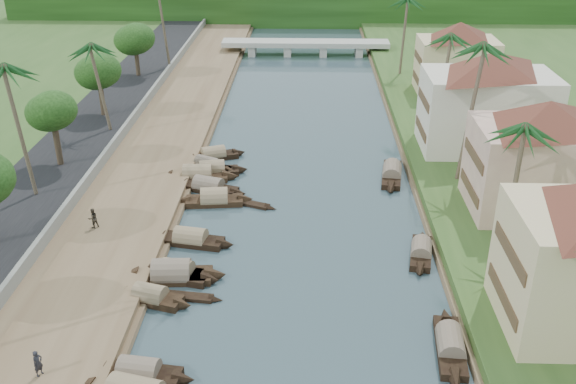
{
  "coord_description": "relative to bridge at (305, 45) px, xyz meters",
  "views": [
    {
      "loc": [
        0.44,
        -35.92,
        26.89
      ],
      "look_at": [
        -1.15,
        14.92,
        2.0
      ],
      "focal_mm": 40.0,
      "sensor_mm": 36.0,
      "label": 1
    }
  ],
  "objects": [
    {
      "name": "sampan_7",
      "position": [
        -8.92,
        -62.89,
        -1.31
      ],
      "size": [
        7.7,
        2.9,
        2.04
      ],
      "rotation": [
        0.0,
        0.0,
        -0.19
      ],
      "color": "black",
      "rests_on": "ground"
    },
    {
      "name": "sampan_5",
      "position": [
        -9.1,
        -67.95,
        -1.31
      ],
      "size": [
        7.01,
        3.11,
        2.19
      ],
      "rotation": [
        0.0,
        0.0,
        -0.22
      ],
      "color": "black",
      "rests_on": "ground"
    },
    {
      "name": "palm_5",
      "position": [
        -24.0,
        -56.94,
        11.03
      ],
      "size": [
        3.2,
        3.2,
        13.2
      ],
      "color": "brown",
      "rests_on": "ground"
    },
    {
      "name": "sampan_10",
      "position": [
        -10.33,
        -50.43,
        -1.3
      ],
      "size": [
        8.45,
        2.22,
        2.3
      ],
      "rotation": [
        0.0,
        0.0,
        0.04
      ],
      "color": "black",
      "rests_on": "ground"
    },
    {
      "name": "retaining_wall",
      "position": [
        -20.2,
        -52.0,
        -0.37
      ],
      "size": [
        0.4,
        180.0,
        1.1
      ],
      "primitive_type": "cube",
      "color": "gray",
      "rests_on": "left_bank"
    },
    {
      "name": "sampan_9",
      "position": [
        -8.88,
        -52.99,
        -1.31
      ],
      "size": [
        8.08,
        4.1,
        2.05
      ],
      "rotation": [
        0.0,
        0.0,
        -0.34
      ],
      "color": "black",
      "rests_on": "ground"
    },
    {
      "name": "tree_6",
      "position": [
        24.0,
        -41.05,
        4.15
      ],
      "size": [
        4.28,
        4.28,
        6.52
      ],
      "color": "#4C3D2B",
      "rests_on": "ground"
    },
    {
      "name": "bridge",
      "position": [
        0.0,
        0.0,
        0.0
      ],
      "size": [
        28.0,
        4.0,
        2.4
      ],
      "color": "#A9A99E",
      "rests_on": "ground"
    },
    {
      "name": "palm_6",
      "position": [
        -22.0,
        -40.39,
        8.99
      ],
      "size": [
        3.2,
        3.2,
        11.07
      ],
      "color": "brown",
      "rests_on": "ground"
    },
    {
      "name": "building_far",
      "position": [
        18.99,
        -44.0,
        4.66
      ],
      "size": [
        15.59,
        15.59,
        10.2
      ],
      "color": "silver",
      "rests_on": "right_bank"
    },
    {
      "name": "person_far",
      "position": [
        -17.16,
        -61.82,
        -0.06
      ],
      "size": [
        1.05,
        1.05,
        1.72
      ],
      "primitive_type": "imported",
      "rotation": [
        0.0,
        0.0,
        3.9
      ],
      "color": "#373026",
      "rests_on": "left_bank"
    },
    {
      "name": "sampan_16",
      "position": [
        9.0,
        -49.31,
        -1.31
      ],
      "size": [
        2.85,
        8.95,
        2.16
      ],
      "rotation": [
        0.0,
        0.0,
        1.43
      ],
      "color": "black",
      "rests_on": "ground"
    },
    {
      "name": "sampan_3",
      "position": [
        -9.36,
        -78.64,
        -1.31
      ],
      "size": [
        7.21,
        2.37,
        1.95
      ],
      "rotation": [
        0.0,
        0.0,
        -0.13
      ],
      "color": "black",
      "rests_on": "ground"
    },
    {
      "name": "ground",
      "position": [
        -0.0,
        -72.0,
        -1.72
      ],
      "size": [
        220.0,
        220.0,
        0.0
      ],
      "primitive_type": "plane",
      "color": "#34474E",
      "rests_on": "ground"
    },
    {
      "name": "canoe_2",
      "position": [
        -5.04,
        -55.67,
        -1.62
      ],
      "size": [
        6.05,
        3.09,
        0.9
      ],
      "rotation": [
        0.0,
        0.0,
        -0.38
      ],
      "color": "black",
      "rests_on": "ground"
    },
    {
      "name": "sampan_4",
      "position": [
        -10.43,
        -70.96,
        -1.32
      ],
      "size": [
        6.64,
        3.14,
        1.9
      ],
      "rotation": [
        0.0,
        0.0,
        -0.28
      ],
      "color": "black",
      "rests_on": "ground"
    },
    {
      "name": "sampan_8",
      "position": [
        -7.96,
        -55.64,
        -1.31
      ],
      "size": [
        7.43,
        2.49,
        2.26
      ],
      "rotation": [
        0.0,
        0.0,
        0.1
      ],
      "color": "black",
      "rests_on": "ground"
    },
    {
      "name": "person_near",
      "position": [
        -14.96,
        -79.41,
        -0.07
      ],
      "size": [
        0.65,
        0.74,
        1.7
      ],
      "primitive_type": "imported",
      "rotation": [
        0.0,
        0.0,
        1.08
      ],
      "color": "black",
      "rests_on": "left_bank"
    },
    {
      "name": "building_distant",
      "position": [
        19.99,
        -24.0,
        4.16
      ],
      "size": [
        12.62,
        12.62,
        9.2
      ],
      "color": "beige",
      "rests_on": "right_bank"
    },
    {
      "name": "sampan_15",
      "position": [
        9.61,
        -64.25,
        -1.32
      ],
      "size": [
        2.68,
        7.06,
        1.9
      ],
      "rotation": [
        0.0,
        0.0,
        1.38
      ],
      "color": "black",
      "rests_on": "ground"
    },
    {
      "name": "right_bank",
      "position": [
        19.0,
        -52.0,
        -1.12
      ],
      "size": [
        16.0,
        180.0,
        1.2
      ],
      "primitive_type": "cube",
      "color": "#2F4E1F",
      "rests_on": "ground"
    },
    {
      "name": "palm_2",
      "position": [
        15.0,
        -52.02,
        11.88
      ],
      "size": [
        3.2,
        3.2,
        14.3
      ],
      "color": "brown",
      "rests_on": "ground"
    },
    {
      "name": "road",
      "position": [
        -24.5,
        -52.0,
        -1.02
      ],
      "size": [
        8.0,
        180.0,
        1.4
      ],
      "primitive_type": "cube",
      "color": "black",
      "rests_on": "ground"
    },
    {
      "name": "sampan_11",
      "position": [
        -9.06,
        -49.18,
        -1.31
      ],
      "size": [
        7.57,
        2.94,
        2.14
      ],
      "rotation": [
        0.0,
        0.0,
        0.18
      ],
      "color": "black",
      "rests_on": "ground"
    },
    {
      "name": "tree_5",
      "position": [
        -24.0,
        -18.04,
        4.77
      ],
      "size": [
        5.09,
        5.09,
        7.27
      ],
      "color": "#4C3D2B",
      "rests_on": "ground"
    },
    {
      "name": "sampan_6",
      "position": [
        -9.46,
        -68.1,
        -1.3
      ],
      "size": [
        8.42,
        2.45,
        2.46
      ],
      "rotation": [
        0.0,
        0.0,
        0.05
      ],
      "color": "black",
      "rests_on": "ground"
    },
    {
      "name": "sampan_13",
      "position": [
        -9.45,
        -45.22,
        -1.31
      ],
      "size": [
        7.21,
        3.95,
        1.99
      ],
      "rotation": [
        0.0,
        0.0,
        0.36
      ],
      "color": "black",
      "rests_on": "ground"
    },
    {
      "name": "palm_3",
      "position": [
        16.0,
        -35.5,
        9.21
      ],
      "size": [
        3.2,
        3.2,
        11.52
      ],
      "color": "brown",
      "rests_on": "ground"
    },
    {
      "name": "left_bank",
      "position": [
        -16.0,
        -52.0,
        -1.32
      ],
      "size": [
        10.0,
        180.0,
        0.8
      ],
      "primitive_type": "cube",
      "color": "brown",
      "rests_on": "ground"
    },
    {
      "name": "canoe_1",
      "position": [
        -8.08,
        -70.44,
        -1.62
      ],
      "size": [
        5.63,
        1.57,
        0.9
      ],
      "rotation": [
        0.0,
        0.0,
        -0.12
      ],
      "color": "black",
      "rests_on": "ground"
    },
    {
      "name": "palm_7",
      "position": [
        14.0,
        -15.48,
        9.9
      ],
      "size": [
        3.2,
        3.2,
        12.24
      ],
      "color": "brown",
      "rests_on": "ground"
    },
    {
      "name": "palm_1",
      "position": [
        16.0,
        -64.3,
        9.03
      ],
      "size": [
        3.2,
        3.2,
        11.34
      ],
      "color": "brown",
      "rests_on": "ground"
    },
    {
      "name": "treeline",
      "position": [
        -0.0,
        28.0,
        2.28
      ],
      "size": [
        120.0,
        14.0,
        8.0
      ],
      "color": "black",
      "rests_on": "ground"
    },
    {
      "name": "tree_3",
      "position": [
        -24.0,
        -50.19,
        5.08
      ],
      "size": [
        4.42,
        4.42,
        7.33
      ],
      "color": "#4C3D2B",
      "rests_on": "ground"
    },
    {
      "name": "sampan_12",
      "position": [
        -9.69,
        -47.81,
        -1.32
      ],
      "size": [
        7.16,
        4.7,
        1.82
      ],
      "rotation": [
        0.0,
        0.0,
        -0.5
      ],
      "color": "black",
      "rests_on": "ground"
    },
    {
      "name": "building_mid",
      "position": [
        19.99,
        -58.0,
        4.41
      ],
      "size": [
        14.11,
        14.11,
        9.7
      ],
      "color": "beige",
      "rests_on": "right_bank"
    },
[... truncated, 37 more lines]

